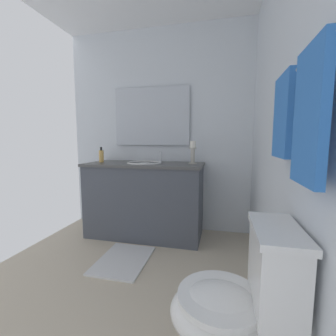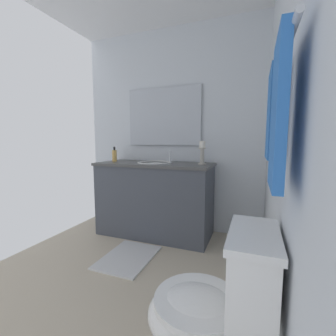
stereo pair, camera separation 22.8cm
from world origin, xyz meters
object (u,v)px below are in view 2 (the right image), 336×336
at_px(sink_basin, 155,166).
at_px(mirror, 164,117).
at_px(vanity_cabinet, 155,199).
at_px(towel_center, 278,114).
at_px(candle_holder_tall, 202,152).
at_px(toilet, 213,312).
at_px(towel_bar, 283,61).
at_px(soap_bottle, 114,155).
at_px(bath_mat, 128,257).
at_px(towel_near_vanity, 272,115).

xyz_separation_m(sink_basin, mirror, (-0.28, -0.00, 0.59)).
relative_size(vanity_cabinet, towel_center, 2.88).
xyz_separation_m(candle_holder_tall, toilet, (1.51, 0.39, -0.62)).
height_order(sink_basin, towel_bar, towel_bar).
bearing_deg(soap_bottle, bath_mat, 41.23).
xyz_separation_m(soap_bottle, toilet, (1.47, 1.47, -0.56)).
xyz_separation_m(towel_bar, towel_near_vanity, (-0.18, -0.02, -0.18)).
height_order(toilet, towel_bar, towel_bar).
relative_size(toilet, towel_near_vanity, 1.89).
xyz_separation_m(sink_basin, towel_near_vanity, (1.24, 1.14, 0.41)).
xyz_separation_m(candle_holder_tall, soap_bottle, (0.04, -1.08, -0.06)).
bearing_deg(mirror, towel_center, 31.22).
relative_size(vanity_cabinet, bath_mat, 2.23).
distance_m(toilet, bath_mat, 1.32).
xyz_separation_m(candle_holder_tall, towel_near_vanity, (1.27, 0.59, 0.24)).
xyz_separation_m(toilet, towel_bar, (-0.06, 0.22, 1.03)).
bearing_deg(towel_near_vanity, soap_bottle, -126.24).
xyz_separation_m(sink_basin, toilet, (1.49, 0.94, -0.45)).
relative_size(towel_bar, towel_center, 1.55).
xyz_separation_m(mirror, bath_mat, (0.91, 0.00, -1.39)).
height_order(toilet, towel_near_vanity, towel_near_vanity).
xyz_separation_m(towel_center, bath_mat, (-0.98, -1.14, -1.18)).
height_order(candle_holder_tall, towel_near_vanity, towel_near_vanity).
relative_size(vanity_cabinet, sink_basin, 3.32).
xyz_separation_m(sink_basin, towel_center, (1.60, 1.14, 0.37)).
relative_size(candle_holder_tall, towel_center, 0.54).
relative_size(towel_bar, towel_near_vanity, 1.82).
height_order(vanity_cabinet, soap_bottle, soap_bottle).
bearing_deg(mirror, sink_basin, 0.20).
height_order(vanity_cabinet, toilet, vanity_cabinet).
relative_size(vanity_cabinet, towel_near_vanity, 3.37).
distance_m(toilet, towel_center, 0.85).
distance_m(soap_bottle, towel_near_vanity, 2.10).
distance_m(vanity_cabinet, sink_basin, 0.39).
xyz_separation_m(mirror, towel_center, (1.88, 1.14, -0.22)).
height_order(sink_basin, towel_near_vanity, towel_near_vanity).
height_order(candle_holder_tall, soap_bottle, candle_holder_tall).
bearing_deg(mirror, towel_near_vanity, 36.85).
height_order(sink_basin, mirror, mirror).
xyz_separation_m(mirror, toilet, (1.77, 0.94, -1.03)).
relative_size(soap_bottle, towel_center, 0.39).
relative_size(vanity_cabinet, mirror, 1.41).
bearing_deg(towel_near_vanity, towel_bar, 5.71).
height_order(soap_bottle, towel_near_vanity, towel_near_vanity).
relative_size(sink_basin, towel_center, 0.87).
bearing_deg(sink_basin, towel_bar, 39.14).
distance_m(soap_bottle, towel_bar, 2.25).
distance_m(vanity_cabinet, bath_mat, 0.75).
height_order(vanity_cabinet, sink_basin, sink_basin).
height_order(sink_basin, soap_bottle, soap_bottle).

